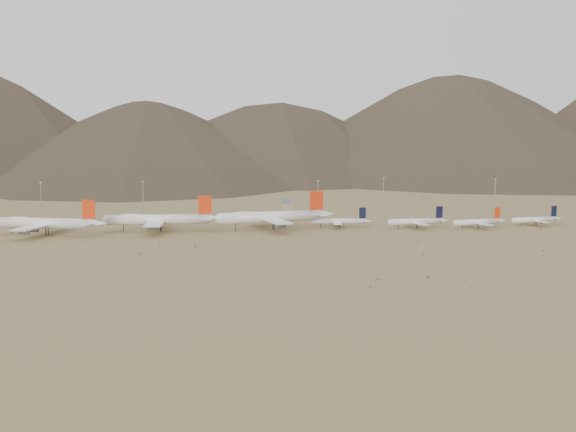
{
  "coord_description": "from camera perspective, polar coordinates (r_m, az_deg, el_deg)",
  "views": [
    {
      "loc": [
        -35.77,
        -405.24,
        57.33
      ],
      "look_at": [
        19.72,
        30.0,
        8.95
      ],
      "focal_mm": 45.0,
      "sensor_mm": 36.0,
      "label": 1
    }
  ],
  "objects": [
    {
      "name": "narrowbody_d",
      "position": [
        492.88,
        19.01,
        -0.26
      ],
      "size": [
        37.38,
        27.29,
        12.43
      ],
      "rotation": [
        0.0,
        0.0,
        0.17
      ],
      "color": "white",
      "rests_on": "ground"
    },
    {
      "name": "widebody_west",
      "position": [
        442.25,
        -18.64,
        -0.53
      ],
      "size": [
        69.53,
        55.16,
        21.3
      ],
      "rotation": [
        0.0,
        0.0,
        -0.3
      ],
      "color": "white",
      "rests_on": "ground"
    },
    {
      "name": "widebody_east",
      "position": [
        446.67,
        -1.29,
        -0.05
      ],
      "size": [
        77.44,
        60.68,
        23.27
      ],
      "rotation": [
        0.0,
        0.0,
        0.2
      ],
      "color": "white",
      "rests_on": "ground"
    },
    {
      "name": "mast_west",
      "position": [
        529.47,
        -11.38,
        1.5
      ],
      "size": [
        2.0,
        0.6,
        25.7
      ],
      "color": "gray",
      "rests_on": "ground"
    },
    {
      "name": "ground",
      "position": [
        410.83,
        -2.2,
        -1.73
      ],
      "size": [
        3000.0,
        3000.0,
        0.0
      ],
      "primitive_type": "plane",
      "color": "#A08953",
      "rests_on": "ground"
    },
    {
      "name": "narrowbody_c",
      "position": [
        467.85,
        14.84,
        -0.45
      ],
      "size": [
        37.95,
        27.93,
        12.74
      ],
      "rotation": [
        0.0,
        0.0,
        0.23
      ],
      "color": "white",
      "rests_on": "ground"
    },
    {
      "name": "mast_centre",
      "position": [
        526.46,
        2.38,
        1.59
      ],
      "size": [
        2.0,
        0.6,
        25.7
      ],
      "color": "gray",
      "rests_on": "ground"
    },
    {
      "name": "mountain_ridge",
      "position": [
        1309.01,
        -5.77,
        10.32
      ],
      "size": [
        4400.0,
        1000.0,
        300.0
      ],
      "color": "#4D402E",
      "rests_on": "ground"
    },
    {
      "name": "mast_far_east",
      "position": [
        570.13,
        16.04,
        1.71
      ],
      "size": [
        2.0,
        0.6,
        25.7
      ],
      "color": "gray",
      "rests_on": "ground"
    },
    {
      "name": "mast_east",
      "position": [
        567.08,
        7.54,
        1.88
      ],
      "size": [
        2.0,
        0.6,
        25.7
      ],
      "color": "gray",
      "rests_on": "ground"
    },
    {
      "name": "narrowbody_a",
      "position": [
        457.2,
        4.15,
        -0.4
      ],
      "size": [
        38.79,
        28.36,
        12.92
      ],
      "rotation": [
        0.0,
        0.0,
        -0.18
      ],
      "color": "white",
      "rests_on": "ground"
    },
    {
      "name": "control_tower",
      "position": [
        531.89,
        -0.13,
        0.68
      ],
      "size": [
        8.0,
        8.0,
        12.0
      ],
      "color": "#9D866A",
      "rests_on": "ground"
    },
    {
      "name": "mast_far_west",
      "position": [
        538.06,
        -18.93,
        1.35
      ],
      "size": [
        2.0,
        0.6,
        25.7
      ],
      "color": "gray",
      "rests_on": "ground"
    },
    {
      "name": "widebody_centre",
      "position": [
        443.4,
        -10.14,
        -0.26
      ],
      "size": [
        73.01,
        56.12,
        21.67
      ],
      "rotation": [
        0.0,
        0.0,
        -0.05
      ],
      "color": "white",
      "rests_on": "ground"
    },
    {
      "name": "desert_scrub",
      "position": [
        325.27,
        0.94,
        -3.8
      ],
      "size": [
        439.56,
        169.34,
        0.97
      ],
      "color": "brown",
      "rests_on": "ground"
    },
    {
      "name": "narrowbody_b",
      "position": [
        459.88,
        10.2,
        -0.42
      ],
      "size": [
        41.06,
        29.7,
        13.57
      ],
      "rotation": [
        0.0,
        0.0,
        0.11
      ],
      "color": "white",
      "rests_on": "ground"
    }
  ]
}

